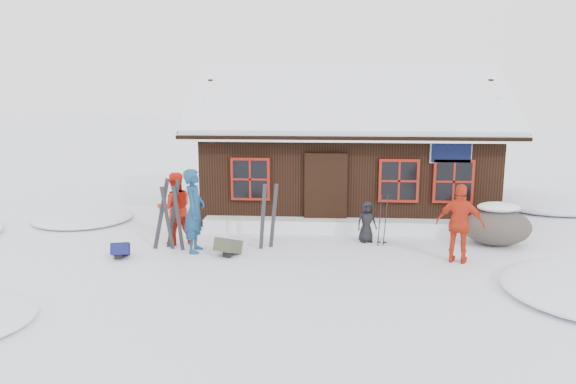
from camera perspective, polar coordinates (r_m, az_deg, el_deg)
name	(u,v)px	position (r m, az deg, el deg)	size (l,w,h in m)	color
ground	(285,256)	(12.75, -0.32, -6.55)	(120.00, 120.00, 0.00)	white
mountain_hut	(346,159)	(17.27, 5.89, 3.37)	(8.90, 6.09, 4.42)	black
snow_drift	(348,225)	(14.85, 6.12, -3.39)	(7.60, 0.60, 0.35)	white
snow_mounds	(354,236)	(14.53, 6.76, -4.44)	(20.60, 13.20, 0.48)	white
skier_teal	(194,211)	(13.05, -9.49, -1.89)	(0.71, 0.46, 1.94)	navy
skier_orange_left	(175,208)	(13.80, -11.40, -1.64)	(0.86, 0.67, 1.76)	red
skier_orange_right	(460,224)	(12.65, 17.08, -3.11)	(1.02, 0.42, 1.73)	red
skier_crouched	(367,222)	(13.89, 7.99, -3.01)	(0.50, 0.32, 1.02)	black
boulder	(497,226)	(14.43, 20.50, -3.23)	(1.60, 1.20, 0.93)	#514840
ski_pair_left	(167,214)	(13.49, -12.17, -2.22)	(0.71, 0.21, 1.72)	black
ski_pair_mid	(173,219)	(13.35, -11.61, -2.71)	(0.54, 0.12, 1.56)	black
ski_pair_right	(268,217)	(13.22, -2.02, -2.57)	(0.46, 0.21, 1.59)	black
ski_poles	(383,221)	(13.62, 9.58, -2.95)	(0.23, 0.11, 1.28)	black
backpack_blue	(121,252)	(13.17, -16.64, -5.84)	(0.37, 0.50, 0.27)	#121550
backpack_olive	(228,249)	(12.85, -6.09, -5.77)	(0.42, 0.56, 0.31)	#3B3F2D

